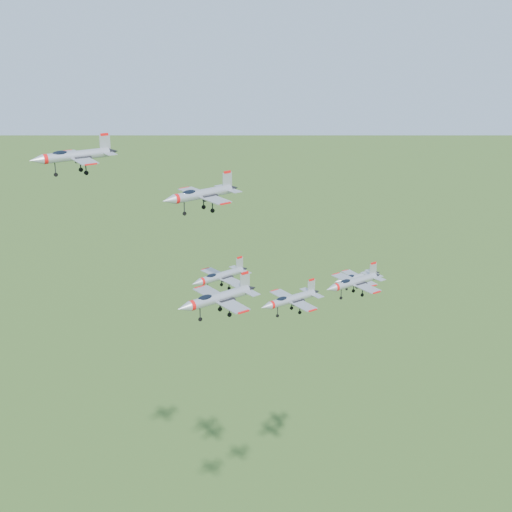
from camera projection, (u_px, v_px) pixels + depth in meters
jet_lead at (74, 156)px, 108.30m from camera, size 13.94×11.49×3.73m
jet_left_high at (201, 194)px, 106.33m from camera, size 13.51×11.15×3.61m
jet_right_high at (217, 298)px, 87.73m from camera, size 11.68×9.63×3.13m
jet_left_low at (220, 276)px, 127.18m from camera, size 12.51×10.38×3.34m
jet_right_low at (290, 299)px, 109.58m from camera, size 11.43×9.39×3.06m
jet_trail at (353, 282)px, 135.59m from camera, size 13.82×11.34×3.70m
jet_extra at (357, 277)px, 150.17m from camera, size 11.98×9.93×3.20m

